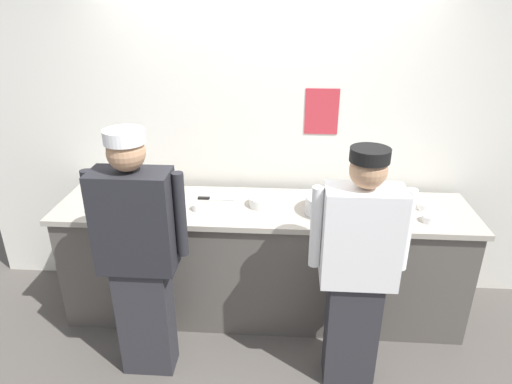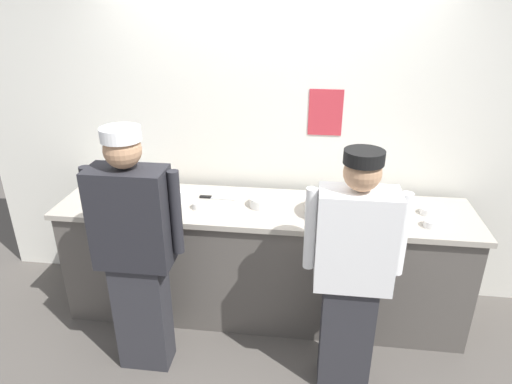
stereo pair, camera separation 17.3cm
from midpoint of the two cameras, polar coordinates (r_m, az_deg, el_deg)
ground_plane at (r=3.53m, az=1.61°, el=-18.24°), size 9.00×9.00×0.00m
wall_back at (r=3.55m, az=3.25°, el=8.79°), size 4.77×0.11×2.88m
prep_counter at (r=3.52m, az=2.29°, el=-8.68°), size 3.04×0.67×0.93m
chef_near_left at (r=2.91m, az=-13.41°, el=-7.11°), size 0.61×0.24×1.69m
chef_center at (r=2.78m, az=13.87°, el=-9.72°), size 0.59×0.24×1.61m
plate_stack_front at (r=3.29m, az=2.37°, el=-1.23°), size 0.20×0.20×0.07m
plate_stack_rear at (r=3.44m, az=18.66°, el=-1.46°), size 0.24×0.24×0.06m
mixing_bowl_steel at (r=3.20m, az=10.90°, el=-1.85°), size 0.35×0.35×0.13m
sheet_tray at (r=3.54m, az=-14.81°, el=-0.61°), size 0.51×0.41×0.02m
squeeze_bottle_primary at (r=3.48m, az=-9.30°, el=1.04°), size 0.06×0.06×0.20m
ramekin_green_sauce at (r=3.43m, az=22.32°, el=-2.21°), size 0.11×0.11×0.05m
ramekin_orange_sauce at (r=3.27m, az=-5.84°, el=-1.67°), size 0.09×0.09×0.05m
ramekin_red_sauce at (r=3.26m, az=22.74°, el=-3.68°), size 0.10×0.10×0.05m
ramekin_yellow_sauce at (r=3.44m, az=15.24°, el=-1.14°), size 0.10×0.10×0.04m
deli_cup at (r=3.38m, az=-8.10°, el=-0.57°), size 0.09×0.09×0.09m
chefs_knife at (r=3.43m, az=-3.86°, el=-0.72°), size 0.27×0.03×0.02m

